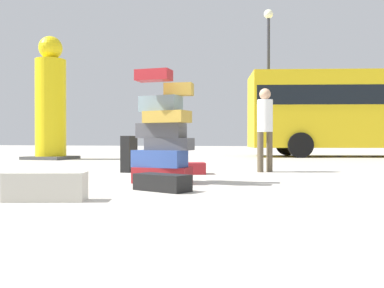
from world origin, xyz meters
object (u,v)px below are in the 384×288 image
at_px(suitcase_black_left_side, 162,182).
at_px(suitcase_maroon_foreground_far, 190,168).
at_px(yellow_dummy_statue, 51,105).
at_px(suitcase_tower, 163,138).
at_px(suitcase_cream_behind_tower, 46,187).
at_px(person_bearded_onlooker, 265,122).
at_px(suitcase_black_white_trunk, 129,154).
at_px(parked_bus, 373,109).
at_px(lamp_post, 268,60).

relative_size(suitcase_black_left_side, suitcase_maroon_foreground_far, 1.27).
bearing_deg(yellow_dummy_statue, suitcase_tower, -45.00).
bearing_deg(suitcase_cream_behind_tower, person_bearded_onlooker, 51.78).
height_order(suitcase_cream_behind_tower, suitcase_black_white_trunk, suitcase_black_white_trunk).
bearing_deg(yellow_dummy_statue, suitcase_maroon_foreground_far, -36.55).
bearing_deg(suitcase_black_white_trunk, yellow_dummy_statue, 140.42).
bearing_deg(person_bearded_onlooker, parked_bus, -152.86).
bearing_deg(suitcase_black_left_side, parked_bus, 93.19).
height_order(suitcase_cream_behind_tower, parked_bus, parked_bus).
bearing_deg(suitcase_tower, suitcase_maroon_foreground_far, 92.67).
height_order(suitcase_tower, suitcase_black_white_trunk, suitcase_tower).
height_order(suitcase_black_white_trunk, suitcase_maroon_foreground_far, suitcase_black_white_trunk).
bearing_deg(parked_bus, lamp_post, 175.55).
distance_m(suitcase_tower, parked_bus, 12.36).
height_order(person_bearded_onlooker, lamp_post, lamp_post).
bearing_deg(lamp_post, suitcase_black_white_trunk, -100.90).
xyz_separation_m(person_bearded_onlooker, yellow_dummy_statue, (-7.32, 3.61, 0.82)).
bearing_deg(yellow_dummy_statue, suitcase_black_white_trunk, -42.51).
relative_size(person_bearded_onlooker, yellow_dummy_statue, 0.40).
bearing_deg(suitcase_black_left_side, suitcase_cream_behind_tower, -106.01).
xyz_separation_m(suitcase_cream_behind_tower, lamp_post, (0.96, 12.86, 3.64)).
xyz_separation_m(suitcase_maroon_foreground_far, yellow_dummy_statue, (-6.06, 4.49, 1.68)).
bearing_deg(suitcase_black_left_side, lamp_post, 110.53).
bearing_deg(parked_bus, person_bearded_onlooker, -123.12).
height_order(yellow_dummy_statue, lamp_post, lamp_post).
relative_size(suitcase_black_white_trunk, suitcase_maroon_foreground_far, 1.28).
bearing_deg(suitcase_cream_behind_tower, suitcase_black_white_trunk, 84.68).
bearing_deg(suitcase_tower, lamp_post, 87.71).
relative_size(suitcase_tower, suitcase_black_white_trunk, 2.27).
height_order(suitcase_cream_behind_tower, lamp_post, lamp_post).
distance_m(suitcase_tower, suitcase_black_white_trunk, 2.20).
bearing_deg(yellow_dummy_statue, parked_bus, 27.23).
relative_size(suitcase_black_white_trunk, suitcase_black_left_side, 1.00).
distance_m(suitcase_cream_behind_tower, suitcase_black_white_trunk, 3.81).
bearing_deg(person_bearded_onlooker, suitcase_black_left_side, 31.96).
bearing_deg(suitcase_tower, suitcase_black_white_trunk, 127.53).
xyz_separation_m(parked_bus, lamp_post, (-3.89, -0.65, 1.95)).
bearing_deg(suitcase_cream_behind_tower, suitcase_maroon_foreground_far, 65.49).
xyz_separation_m(suitcase_black_white_trunk, parked_bus, (5.65, 9.79, 1.48)).
relative_size(yellow_dummy_statue, lamp_post, 0.70).
height_order(person_bearded_onlooker, parked_bus, parked_bus).
relative_size(suitcase_tower, suitcase_cream_behind_tower, 2.00).
bearing_deg(lamp_post, suitcase_tower, -92.29).
relative_size(suitcase_maroon_foreground_far, parked_bus, 0.06).
height_order(parked_bus, lamp_post, lamp_post).
relative_size(suitcase_cream_behind_tower, parked_bus, 0.08).
xyz_separation_m(suitcase_black_left_side, yellow_dummy_statue, (-6.44, 7.01, 1.68)).
height_order(suitcase_maroon_foreground_far, yellow_dummy_statue, yellow_dummy_statue).
distance_m(suitcase_maroon_foreground_far, yellow_dummy_statue, 7.72).
distance_m(suitcase_black_left_side, lamp_post, 12.31).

